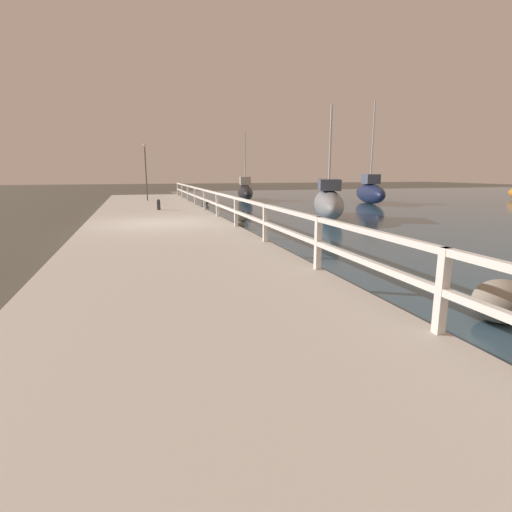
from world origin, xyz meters
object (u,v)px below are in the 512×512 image
Objects in this scene: sailboat_navy at (370,192)px; sailboat_gray at (328,202)px; mooring_bollard at (159,204)px; sailboat_black at (245,191)px; dock_lamp at (145,163)px.

sailboat_navy is 9.79m from sailboat_gray.
mooring_bollard is 11.95m from sailboat_black.
sailboat_gray is at bearing -18.76° from mooring_bollard.
dock_lamp is 0.57× the size of sailboat_black.
sailboat_gray is (-6.64, -7.20, -0.02)m from sailboat_navy.
sailboat_gray is (7.45, -8.75, -1.80)m from dock_lamp.
dock_lamp is 14.29m from sailboat_navy.
sailboat_navy reaches higher than dock_lamp.
sailboat_black is at bearing 55.92° from mooring_bollard.
sailboat_navy is at bearing -6.29° from dock_lamp.
mooring_bollard is 14.60m from sailboat_navy.
sailboat_black is (-7.10, 5.13, -0.10)m from sailboat_navy.
sailboat_navy is 8.76m from sailboat_black.
sailboat_navy is at bearing 19.05° from mooring_bollard.
dock_lamp is at bearing -169.72° from sailboat_navy.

